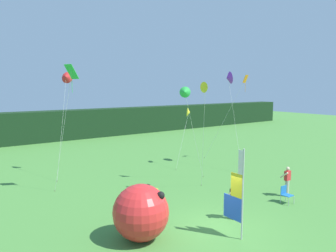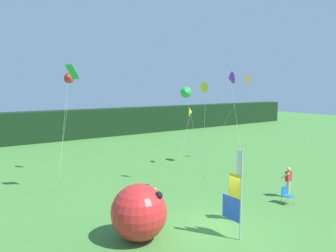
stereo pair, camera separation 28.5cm
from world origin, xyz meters
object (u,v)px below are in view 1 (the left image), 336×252
Objects in this scene: kite_orange_diamond_1 at (242,86)px; kite_yellow_delta_5 at (205,88)px; inflatable_balloon at (141,212)px; kite_red_delta_4 at (66,77)px; folding_chair at (286,193)px; kite_green_delta_3 at (185,92)px; banner_flag at (237,195)px; person_near_banner at (287,181)px; kite_purple_delta_6 at (228,78)px; person_mid_field at (234,200)px; kite_green_diamond_2 at (71,78)px; kite_yellow_delta_0 at (189,112)px.

kite_yellow_delta_5 is at bearing -150.51° from kite_orange_diamond_1.
kite_red_delta_4 is at bearing 84.71° from inflatable_balloon.
inflatable_balloon is 8.39m from folding_chair.
kite_green_delta_3 is at bearing -164.09° from kite_orange_diamond_1.
kite_orange_diamond_1 is 13.54m from kite_red_delta_4.
kite_red_delta_4 reaches higher than banner_flag.
kite_red_delta_4 reaches higher than person_near_banner.
kite_red_delta_4 is at bearing 116.55° from kite_yellow_delta_5.
kite_orange_diamond_1 reaches higher than folding_chair.
kite_purple_delta_6 is (-2.04, -0.41, 0.55)m from kite_orange_diamond_1.
person_mid_field is 10.70m from kite_green_diamond_2.
kite_yellow_delta_0 reaches higher than inflatable_balloon.
inflatable_balloon is 0.36× the size of kite_yellow_delta_5.
kite_green_delta_3 is at bearing -18.38° from kite_green_diamond_2.
person_near_banner is 4.77m from person_mid_field.
folding_chair is 0.20× the size of kite_yellow_delta_0.
kite_yellow_delta_5 reaches higher than kite_yellow_delta_0.
inflatable_balloon is at bearing -138.12° from kite_yellow_delta_0.
kite_red_delta_4 reaches higher than kite_yellow_delta_0.
inflatable_balloon is at bearing -150.58° from kite_purple_delta_6.
person_near_banner is at bearing -59.64° from kite_green_delta_3.
kite_green_delta_3 is 6.06m from kite_purple_delta_6.
person_near_banner is 7.79m from kite_green_delta_3.
kite_green_diamond_2 is at bearing 136.92° from folding_chair.
person_mid_field is at bearing 46.06° from banner_flag.
folding_chair is 0.15× the size of kite_green_delta_3.
kite_green_diamond_2 is at bearing 161.62° from kite_green_delta_3.
inflatable_balloon is 0.32× the size of kite_orange_diamond_1.
kite_green_delta_3 is (6.17, 4.89, 4.60)m from inflatable_balloon.
kite_red_delta_4 is at bearing 125.11° from person_near_banner.
kite_green_diamond_2 is at bearing 141.95° from person_near_banner.
banner_flag is 8.52m from kite_green_delta_3.
kite_yellow_delta_5 is (4.47, -8.95, -0.71)m from kite_red_delta_4.
person_near_banner is 10.27m from kite_orange_diamond_1.
banner_flag is 4.15× the size of folding_chair.
person_near_banner is 1.89× the size of folding_chair.
kite_yellow_delta_0 is 0.62× the size of kite_purple_delta_6.
kite_yellow_delta_0 is at bearing 57.24° from kite_yellow_delta_5.
kite_green_diamond_2 is at bearing -179.59° from kite_orange_diamond_1.
person_mid_field is 7.64m from kite_green_delta_3.
kite_purple_delta_6 reaches higher than kite_orange_diamond_1.
kite_green_diamond_2 is at bearing 140.74° from kite_yellow_delta_5.
inflatable_balloon is at bearing -141.58° from kite_green_delta_3.
kite_orange_diamond_1 reaches higher than person_near_banner.
kite_green_delta_3 is (-7.74, -2.21, -0.44)m from kite_orange_diamond_1.
folding_chair is at bearing -96.93° from kite_yellow_delta_0.
kite_orange_diamond_1 is 0.97× the size of kite_purple_delta_6.
folding_chair is at bearing -124.83° from kite_orange_diamond_1.
folding_chair is 0.12× the size of kite_green_diamond_2.
kite_green_delta_3 is (6.34, -2.11, -0.84)m from kite_green_diamond_2.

